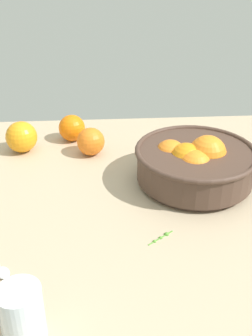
{
  "coord_description": "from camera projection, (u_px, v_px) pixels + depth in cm",
  "views": [
    {
      "loc": [
        -6.63,
        -75.45,
        49.68
      ],
      "look_at": [
        -1.55,
        0.27,
        6.8
      ],
      "focal_mm": 43.24,
      "sensor_mm": 36.0,
      "label": 1
    }
  ],
  "objects": [
    {
      "name": "herb_sprig_0",
      "position": [
        162.0,
        236.0,
        0.77
      ],
      "size": [
        5.36,
        4.13,
        0.97
      ],
      "color": "#4F8B2E",
      "rests_on": "ground_plane"
    },
    {
      "name": "ground_plane",
      "position": [
        133.0,
        200.0,
        0.91
      ],
      "size": [
        120.93,
        88.3,
        3.0
      ],
      "primitive_type": "cube",
      "color": "tan"
    },
    {
      "name": "loose_orange_0",
      "position": [
        91.0,
        142.0,
        1.06
      ],
      "size": [
        7.33,
        7.33,
        7.33
      ],
      "primitive_type": "sphere",
      "color": "orange",
      "rests_on": "ground_plane"
    },
    {
      "name": "loose_orange_2",
      "position": [
        22.0,
        137.0,
        1.07
      ],
      "size": [
        8.3,
        8.3,
        8.3
      ],
      "primitive_type": "sphere",
      "color": "orange",
      "rests_on": "ground_plane"
    },
    {
      "name": "fruit_bowl",
      "position": [
        194.0,
        163.0,
        0.93
      ],
      "size": [
        27.86,
        27.86,
        11.5
      ],
      "color": "#473328",
      "rests_on": "ground_plane"
    },
    {
      "name": "herb_sprig_1",
      "position": [
        189.0,
        137.0,
        1.16
      ],
      "size": [
        7.56,
        4.62,
        0.86
      ],
      "color": "#478743",
      "rests_on": "ground_plane"
    },
    {
      "name": "juice_glass",
      "position": [
        22.0,
        316.0,
        0.56
      ],
      "size": [
        6.26,
        6.26,
        9.01
      ],
      "color": "white",
      "rests_on": "ground_plane"
    },
    {
      "name": "loose_orange_3",
      "position": [
        72.0,
        128.0,
        1.13
      ],
      "size": [
        7.4,
        7.4,
        7.4
      ],
      "primitive_type": "sphere",
      "color": "orange",
      "rests_on": "ground_plane"
    }
  ]
}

